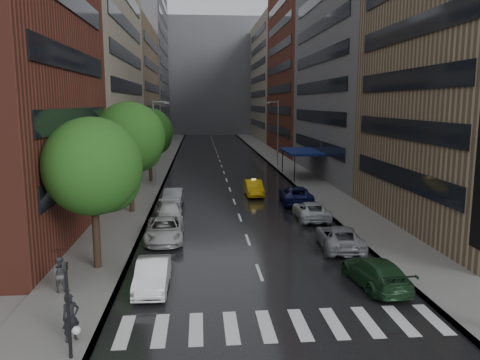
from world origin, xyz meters
name	(u,v)px	position (x,y,z in m)	size (l,w,h in m)	color
ground	(271,305)	(0.00, 0.00, 0.00)	(220.00, 220.00, 0.00)	gray
road	(220,163)	(0.00, 50.00, 0.01)	(14.00, 140.00, 0.01)	black
sidewalk_left	(160,163)	(-9.00, 50.00, 0.07)	(4.00, 140.00, 0.15)	gray
sidewalk_right	(280,162)	(9.00, 50.00, 0.07)	(4.00, 140.00, 0.15)	gray
crosswalk	(283,325)	(0.20, -2.00, 0.01)	(13.15, 2.80, 0.01)	silver
buildings_left	(123,58)	(-15.00, 58.79, 15.99)	(8.00, 108.00, 38.00)	maroon
buildings_right	(311,64)	(15.00, 56.70, 15.03)	(8.05, 109.10, 36.00)	#937A5B
building_far	(209,78)	(0.00, 118.00, 16.00)	(40.00, 14.00, 32.00)	slate
tree_near	(93,167)	(-8.60, 5.17, 5.60)	(5.13, 5.13, 8.18)	#382619
tree_mid	(129,138)	(-8.60, 18.25, 6.14)	(5.63, 5.63, 8.97)	#382619
tree_far	(149,132)	(-8.60, 33.25, 5.69)	(5.22, 5.22, 8.32)	#382619
taxi	(254,188)	(2.09, 24.71, 0.75)	(1.58, 4.54, 1.49)	#E3AB0B
parked_cars_left	(167,222)	(-5.40, 12.23, 0.71)	(2.53, 23.03, 1.50)	white
parked_cars_right	(319,218)	(5.40, 12.46, 0.74)	(3.03, 24.52, 1.58)	#1A3A1F
ped_bag_walker	(71,318)	(-7.87, -2.80, 1.03)	(0.79, 0.76, 1.82)	black
ped_black_umbrella	(59,266)	(-9.61, 1.91, 1.38)	(0.96, 0.98, 2.09)	#45464A
traffic_light	(67,301)	(-7.60, -4.01, 2.23)	(0.18, 0.15, 3.45)	black
street_lamp_left	(155,141)	(-7.72, 30.00, 4.89)	(1.74, 0.22, 9.00)	gray
street_lamp_right	(277,132)	(7.72, 45.00, 4.89)	(1.74, 0.22, 9.00)	gray
awning	(301,152)	(8.98, 35.00, 3.13)	(4.00, 8.00, 3.12)	navy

